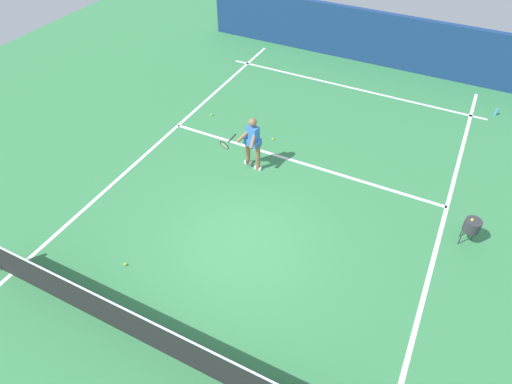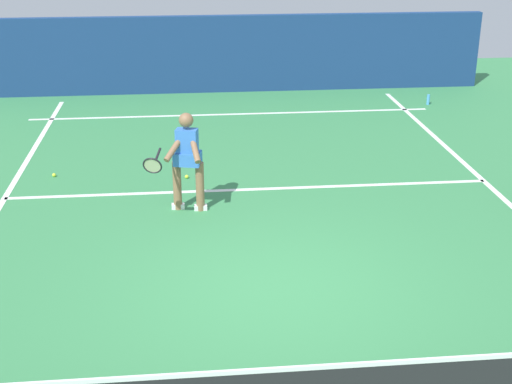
{
  "view_description": "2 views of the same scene",
  "coord_description": "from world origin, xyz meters",
  "px_view_note": "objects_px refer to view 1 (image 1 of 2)",
  "views": [
    {
      "loc": [
        -3.27,
        5.75,
        7.69
      ],
      "look_at": [
        0.12,
        -1.0,
        0.75
      ],
      "focal_mm": 30.87,
      "sensor_mm": 36.0,
      "label": 1
    },
    {
      "loc": [
        1.03,
        7.66,
        4.4
      ],
      "look_at": [
        0.17,
        -0.89,
        0.95
      ],
      "focal_mm": 50.16,
      "sensor_mm": 36.0,
      "label": 2
    }
  ],
  "objects_px": {
    "tennis_ball_far": "(273,139)",
    "ball_hopper": "(472,226)",
    "tennis_ball_mid": "(125,264)",
    "tennis_player": "(252,142)",
    "water_bottle": "(496,112)",
    "tennis_ball_near": "(212,115)"
  },
  "relations": [
    {
      "from": "tennis_ball_near",
      "to": "tennis_ball_mid",
      "type": "height_order",
      "value": "same"
    },
    {
      "from": "tennis_ball_mid",
      "to": "tennis_ball_far",
      "type": "relative_size",
      "value": 1.0
    },
    {
      "from": "tennis_player",
      "to": "tennis_ball_mid",
      "type": "bearing_deg",
      "value": 77.87
    },
    {
      "from": "tennis_player",
      "to": "tennis_ball_mid",
      "type": "height_order",
      "value": "tennis_player"
    },
    {
      "from": "tennis_ball_mid",
      "to": "ball_hopper",
      "type": "relative_size",
      "value": 0.09
    },
    {
      "from": "tennis_ball_mid",
      "to": "tennis_ball_far",
      "type": "height_order",
      "value": "same"
    },
    {
      "from": "tennis_player",
      "to": "tennis_ball_far",
      "type": "height_order",
      "value": "tennis_player"
    },
    {
      "from": "tennis_ball_near",
      "to": "water_bottle",
      "type": "bearing_deg",
      "value": -153.1
    },
    {
      "from": "water_bottle",
      "to": "tennis_ball_mid",
      "type": "bearing_deg",
      "value": 56.48
    },
    {
      "from": "tennis_ball_near",
      "to": "ball_hopper",
      "type": "relative_size",
      "value": 0.09
    },
    {
      "from": "water_bottle",
      "to": "ball_hopper",
      "type": "bearing_deg",
      "value": 88.65
    },
    {
      "from": "tennis_player",
      "to": "water_bottle",
      "type": "bearing_deg",
      "value": -134.78
    },
    {
      "from": "tennis_ball_mid",
      "to": "water_bottle",
      "type": "height_order",
      "value": "water_bottle"
    },
    {
      "from": "tennis_player",
      "to": "water_bottle",
      "type": "xyz_separation_m",
      "value": [
        -5.76,
        -5.8,
        -0.73
      ]
    },
    {
      "from": "tennis_ball_near",
      "to": "water_bottle",
      "type": "xyz_separation_m",
      "value": [
        -8.07,
        -4.1,
        0.09
      ]
    },
    {
      "from": "tennis_ball_far",
      "to": "tennis_ball_near",
      "type": "bearing_deg",
      "value": -7.78
    },
    {
      "from": "tennis_ball_far",
      "to": "water_bottle",
      "type": "distance_m",
      "value": 7.26
    },
    {
      "from": "tennis_ball_mid",
      "to": "ball_hopper",
      "type": "bearing_deg",
      "value": -148.27
    },
    {
      "from": "tennis_ball_far",
      "to": "ball_hopper",
      "type": "height_order",
      "value": "ball_hopper"
    },
    {
      "from": "ball_hopper",
      "to": "tennis_ball_near",
      "type": "bearing_deg",
      "value": -13.76
    },
    {
      "from": "tennis_ball_far",
      "to": "tennis_ball_mid",
      "type": "bearing_deg",
      "value": 80.91
    },
    {
      "from": "tennis_player",
      "to": "tennis_ball_near",
      "type": "bearing_deg",
      "value": -36.33
    }
  ]
}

